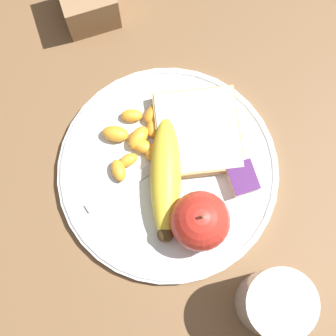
% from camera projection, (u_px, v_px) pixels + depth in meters
% --- Properties ---
extents(ground_plane, '(3.00, 3.00, 0.00)m').
position_uv_depth(ground_plane, '(168.00, 173.00, 0.74)').
color(ground_plane, brown).
extents(plate, '(0.29, 0.29, 0.01)m').
position_uv_depth(plate, '(168.00, 172.00, 0.73)').
color(plate, silver).
rests_on(plate, ground_plane).
extents(juice_glass, '(0.08, 0.08, 0.11)m').
position_uv_depth(juice_glass, '(274.00, 303.00, 0.65)').
color(juice_glass, silver).
rests_on(juice_glass, ground_plane).
extents(apple, '(0.07, 0.07, 0.08)m').
position_uv_depth(apple, '(200.00, 221.00, 0.68)').
color(apple, red).
rests_on(apple, plate).
extents(banana, '(0.16, 0.09, 0.04)m').
position_uv_depth(banana, '(166.00, 180.00, 0.71)').
color(banana, yellow).
rests_on(banana, plate).
extents(bread_slice, '(0.13, 0.13, 0.02)m').
position_uv_depth(bread_slice, '(198.00, 132.00, 0.73)').
color(bread_slice, tan).
rests_on(bread_slice, plate).
extents(fork, '(0.06, 0.17, 0.00)m').
position_uv_depth(fork, '(152.00, 164.00, 0.73)').
color(fork, '#B2B2B7').
rests_on(fork, plate).
extents(jam_packet, '(0.04, 0.03, 0.02)m').
position_uv_depth(jam_packet, '(242.00, 179.00, 0.71)').
color(jam_packet, white).
rests_on(jam_packet, plate).
extents(orange_segment_0, '(0.03, 0.04, 0.02)m').
position_uv_depth(orange_segment_0, '(154.00, 113.00, 0.74)').
color(orange_segment_0, '#F9A32D').
rests_on(orange_segment_0, plate).
extents(orange_segment_1, '(0.04, 0.04, 0.02)m').
position_uv_depth(orange_segment_1, '(138.00, 138.00, 0.73)').
color(orange_segment_1, '#F9A32D').
rests_on(orange_segment_1, plate).
extents(orange_segment_2, '(0.02, 0.03, 0.01)m').
position_uv_depth(orange_segment_2, '(128.00, 160.00, 0.72)').
color(orange_segment_2, '#F9A32D').
rests_on(orange_segment_2, plate).
extents(orange_segment_3, '(0.03, 0.04, 0.02)m').
position_uv_depth(orange_segment_3, '(157.00, 150.00, 0.72)').
color(orange_segment_3, '#F9A32D').
rests_on(orange_segment_3, plate).
extents(orange_segment_4, '(0.03, 0.03, 0.02)m').
position_uv_depth(orange_segment_4, '(143.00, 146.00, 0.73)').
color(orange_segment_4, '#F9A32D').
rests_on(orange_segment_4, plate).
extents(orange_segment_5, '(0.03, 0.02, 0.02)m').
position_uv_depth(orange_segment_5, '(118.00, 170.00, 0.72)').
color(orange_segment_5, '#F9A32D').
rests_on(orange_segment_5, plate).
extents(orange_segment_6, '(0.03, 0.03, 0.02)m').
position_uv_depth(orange_segment_6, '(156.00, 126.00, 0.73)').
color(orange_segment_6, '#F9A32D').
rests_on(orange_segment_6, plate).
extents(orange_segment_7, '(0.03, 0.04, 0.02)m').
position_uv_depth(orange_segment_7, '(116.00, 134.00, 0.73)').
color(orange_segment_7, '#F9A32D').
rests_on(orange_segment_7, plate).
extents(orange_segment_8, '(0.03, 0.03, 0.02)m').
position_uv_depth(orange_segment_8, '(132.00, 116.00, 0.74)').
color(orange_segment_8, '#F9A32D').
rests_on(orange_segment_8, plate).
extents(condiment_caddy, '(0.07, 0.07, 0.07)m').
position_uv_depth(condiment_caddy, '(88.00, 0.00, 0.76)').
color(condiment_caddy, '#93704C').
rests_on(condiment_caddy, ground_plane).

